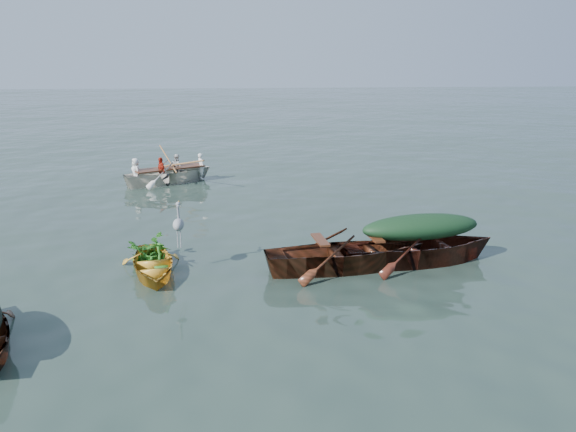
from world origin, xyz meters
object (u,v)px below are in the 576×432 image
at_px(rowed_boat, 170,183).
at_px(heron, 179,231).
at_px(green_tarp_boat, 418,263).
at_px(open_wooden_boat, 346,270).
at_px(yellow_dinghy, 153,273).

distance_m(rowed_boat, heron, 8.30).
bearing_deg(green_tarp_boat, heron, 81.10).
distance_m(green_tarp_boat, open_wooden_boat, 1.58).
height_order(open_wooden_boat, rowed_boat, open_wooden_boat).
bearing_deg(open_wooden_boat, rowed_boat, 21.09).
bearing_deg(open_wooden_boat, heron, 78.38).
bearing_deg(yellow_dinghy, green_tarp_boat, -10.35).
xyz_separation_m(yellow_dinghy, rowed_boat, (-0.51, 8.34, 0.00)).
relative_size(yellow_dinghy, green_tarp_boat, 0.60).
relative_size(open_wooden_boat, rowed_boat, 1.07).
xyz_separation_m(yellow_dinghy, green_tarp_boat, (5.42, 0.03, 0.00)).
bearing_deg(green_tarp_boat, yellow_dinghy, 82.84).
distance_m(open_wooden_boat, rowed_boat, 9.57).
relative_size(green_tarp_boat, rowed_boat, 1.07).
distance_m(yellow_dinghy, rowed_boat, 8.36).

